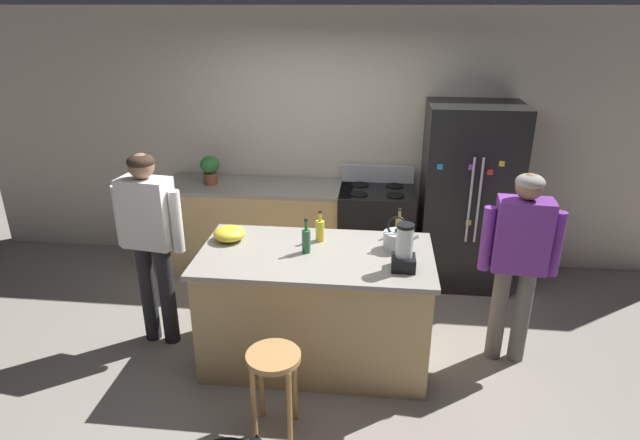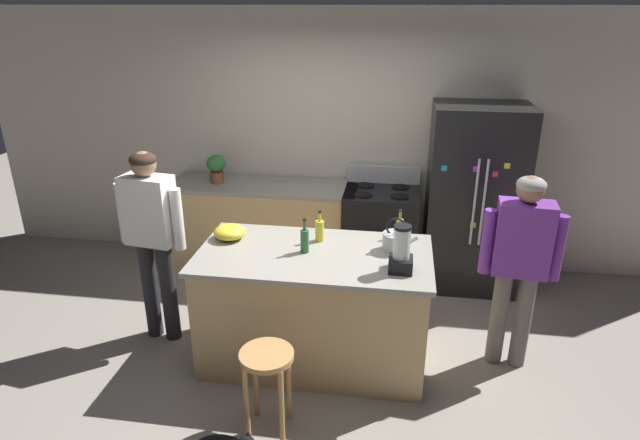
# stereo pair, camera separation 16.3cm
# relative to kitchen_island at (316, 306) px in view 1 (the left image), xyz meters

# --- Properties ---
(ground_plane) EXTENTS (14.00, 14.00, 0.00)m
(ground_plane) POSITION_rel_kitchen_island_xyz_m (0.00, 0.00, -0.48)
(ground_plane) COLOR gray
(back_wall) EXTENTS (8.00, 0.10, 2.70)m
(back_wall) POSITION_rel_kitchen_island_xyz_m (0.00, 1.95, 0.87)
(back_wall) COLOR beige
(back_wall) RESTS_ON ground_plane
(kitchen_island) EXTENTS (1.79, 0.96, 0.95)m
(kitchen_island) POSITION_rel_kitchen_island_xyz_m (0.00, 0.00, 0.00)
(kitchen_island) COLOR tan
(kitchen_island) RESTS_ON ground_plane
(back_counter_run) EXTENTS (2.00, 0.64, 0.95)m
(back_counter_run) POSITION_rel_kitchen_island_xyz_m (-0.80, 1.55, -0.00)
(back_counter_run) COLOR tan
(back_counter_run) RESTS_ON ground_plane
(refrigerator) EXTENTS (0.90, 0.73, 1.85)m
(refrigerator) POSITION_rel_kitchen_island_xyz_m (1.35, 1.50, 0.45)
(refrigerator) COLOR black
(refrigerator) RESTS_ON ground_plane
(stove_range) EXTENTS (0.76, 0.65, 1.13)m
(stove_range) POSITION_rel_kitchen_island_xyz_m (0.45, 1.52, 0.01)
(stove_range) COLOR black
(stove_range) RESTS_ON ground_plane
(person_by_island_left) EXTENTS (0.60, 0.27, 1.66)m
(person_by_island_left) POSITION_rel_kitchen_island_xyz_m (-1.35, 0.10, 0.53)
(person_by_island_left) COLOR #26262B
(person_by_island_left) RESTS_ON ground_plane
(person_by_sink_right) EXTENTS (0.60, 0.26, 1.59)m
(person_by_sink_right) POSITION_rel_kitchen_island_xyz_m (1.54, 0.16, 0.48)
(person_by_sink_right) COLOR #66605B
(person_by_sink_right) RESTS_ON ground_plane
(bar_stool) EXTENTS (0.36, 0.36, 0.62)m
(bar_stool) POSITION_rel_kitchen_island_xyz_m (-0.18, -0.85, 0.01)
(bar_stool) COLOR #B7844C
(bar_stool) RESTS_ON ground_plane
(potted_plant) EXTENTS (0.20, 0.20, 0.30)m
(potted_plant) POSITION_rel_kitchen_island_xyz_m (-1.29, 1.55, 0.65)
(potted_plant) COLOR brown
(potted_plant) RESTS_ON back_counter_run
(blender_appliance) EXTENTS (0.17, 0.17, 0.35)m
(blender_appliance) POSITION_rel_kitchen_island_xyz_m (0.65, -0.20, 0.62)
(blender_appliance) COLOR black
(blender_appliance) RESTS_ON kitchen_island
(bottle_olive_oil) EXTENTS (0.07, 0.07, 0.28)m
(bottle_olive_oil) POSITION_rel_kitchen_island_xyz_m (-0.07, 0.01, 0.57)
(bottle_olive_oil) COLOR #2D6638
(bottle_olive_oil) RESTS_ON kitchen_island
(bottle_soda) EXTENTS (0.07, 0.07, 0.26)m
(bottle_soda) POSITION_rel_kitchen_island_xyz_m (0.01, 0.23, 0.57)
(bottle_soda) COLOR yellow
(bottle_soda) RESTS_ON kitchen_island
(bottle_vinegar) EXTENTS (0.06, 0.06, 0.24)m
(bottle_vinegar) POSITION_rel_kitchen_island_xyz_m (0.64, 0.40, 0.56)
(bottle_vinegar) COLOR olive
(bottle_vinegar) RESTS_ON kitchen_island
(mixing_bowl) EXTENTS (0.25, 0.25, 0.11)m
(mixing_bowl) POSITION_rel_kitchen_island_xyz_m (-0.72, 0.16, 0.53)
(mixing_bowl) COLOR yellow
(mixing_bowl) RESTS_ON kitchen_island
(tea_kettle) EXTENTS (0.28, 0.20, 0.27)m
(tea_kettle) POSITION_rel_kitchen_island_xyz_m (0.61, 0.14, 0.55)
(tea_kettle) COLOR #B7BABF
(tea_kettle) RESTS_ON kitchen_island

